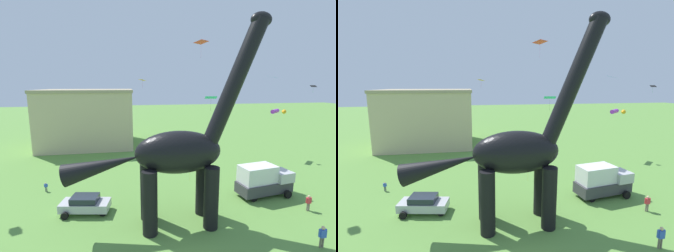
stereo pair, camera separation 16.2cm
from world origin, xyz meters
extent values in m
cylinder|color=black|center=(2.80, 7.05, 2.50)|extent=(1.16, 1.16, 4.99)
cylinder|color=black|center=(2.80, 4.84, 2.50)|extent=(1.16, 1.16, 4.99)
cylinder|color=black|center=(-1.99, 7.05, 2.50)|extent=(1.16, 1.16, 4.99)
cylinder|color=black|center=(-1.99, 4.84, 2.50)|extent=(1.16, 1.16, 4.99)
ellipsoid|color=black|center=(0.40, 5.95, 6.00)|extent=(6.83, 2.94, 3.36)
cylinder|color=black|center=(4.84, 5.95, 11.39)|extent=(4.91, 1.26, 9.73)
ellipsoid|color=black|center=(6.71, 5.95, 16.02)|extent=(1.68, 1.05, 1.16)
cone|color=black|center=(-5.33, 5.95, 5.23)|extent=(6.00, 1.68, 2.85)
cube|color=#B7B7BC|center=(-7.33, 8.90, 0.67)|extent=(4.44, 2.47, 0.72)
cube|color=#232B35|center=(-7.33, 8.90, 1.29)|extent=(2.50, 1.93, 0.52)
cylinder|color=black|center=(-5.78, 9.79, 0.31)|extent=(0.65, 0.32, 0.62)
cylinder|color=black|center=(-5.78, 8.01, 0.31)|extent=(0.65, 0.32, 0.62)
cylinder|color=black|center=(-8.88, 9.79, 0.31)|extent=(0.65, 0.32, 0.62)
cylinder|color=black|center=(-8.88, 8.01, 0.31)|extent=(0.65, 0.32, 0.62)
cube|color=#38383D|center=(10.08, 9.25, 0.95)|extent=(5.86, 2.96, 1.10)
cube|color=#B7B7BC|center=(11.93, 9.25, 2.00)|extent=(2.07, 2.19, 1.00)
cube|color=silver|center=(9.30, 9.25, 2.35)|extent=(3.86, 2.56, 1.70)
cylinder|color=black|center=(12.10, 10.30, 0.40)|extent=(0.83, 0.38, 0.80)
cylinder|color=black|center=(12.10, 8.20, 0.40)|extent=(0.83, 0.38, 0.80)
cylinder|color=black|center=(8.40, 10.30, 0.40)|extent=(0.83, 0.38, 0.80)
cylinder|color=black|center=(8.40, 8.20, 0.40)|extent=(0.83, 0.38, 0.80)
cylinder|color=#2D3347|center=(-12.21, 13.99, 0.25)|extent=(0.08, 0.08, 0.49)
cylinder|color=#2D3347|center=(-12.09, 13.99, 0.25)|extent=(0.08, 0.08, 0.49)
cube|color=blue|center=(-12.15, 13.99, 0.66)|extent=(0.27, 0.16, 0.35)
sphere|color=tan|center=(-12.15, 13.99, 0.92)|extent=(0.15, 0.15, 0.15)
cylinder|color=blue|center=(-12.30, 13.99, 0.68)|extent=(0.07, 0.07, 0.33)
cylinder|color=blue|center=(-12.00, 13.99, 0.68)|extent=(0.07, 0.07, 0.33)
cylinder|color=#6B6056|center=(9.50, 1.26, 0.40)|extent=(0.13, 0.13, 0.80)
cylinder|color=#6B6056|center=(9.69, 1.26, 0.40)|extent=(0.13, 0.13, 0.80)
cube|color=blue|center=(9.59, 1.26, 1.08)|extent=(0.43, 0.27, 0.57)
sphere|color=tan|center=(9.59, 1.26, 1.49)|extent=(0.25, 0.25, 0.25)
cylinder|color=blue|center=(9.34, 1.26, 1.11)|extent=(0.11, 0.11, 0.54)
cylinder|color=blue|center=(9.84, 1.26, 1.11)|extent=(0.11, 0.11, 0.54)
cylinder|color=#6B6056|center=(12.24, 5.76, 0.36)|extent=(0.12, 0.12, 0.72)
cylinder|color=#6B6056|center=(12.42, 5.76, 0.36)|extent=(0.12, 0.12, 0.72)
cube|color=#D1333D|center=(12.33, 5.76, 0.98)|extent=(0.39, 0.24, 0.51)
sphere|color=tan|center=(12.33, 5.76, 1.35)|extent=(0.23, 0.23, 0.23)
cylinder|color=#D1333D|center=(12.10, 5.76, 1.01)|extent=(0.10, 0.10, 0.49)
cylinder|color=#D1333D|center=(12.55, 5.76, 1.01)|extent=(0.10, 0.10, 0.49)
cube|color=red|center=(5.48, 16.85, 16.18)|extent=(2.03, 1.96, 0.28)
cylinder|color=pink|center=(5.48, 16.85, 15.12)|extent=(0.01, 0.01, 1.63)
cylinder|color=purple|center=(18.76, 21.08, 7.19)|extent=(2.11, 1.86, 0.62)
cone|color=orange|center=(19.52, 20.13, 7.19)|extent=(0.84, 0.85, 0.65)
cube|color=black|center=(21.62, 17.25, 10.99)|extent=(0.84, 0.66, 0.25)
cylinder|color=green|center=(21.62, 17.25, 10.50)|extent=(0.01, 0.01, 0.75)
cube|color=orange|center=(-1.86, 12.51, 11.64)|extent=(0.75, 0.86, 0.13)
cylinder|color=pink|center=(-1.86, 12.51, 11.17)|extent=(0.01, 0.01, 0.72)
cube|color=#19B2B7|center=(8.19, 20.34, 9.40)|extent=(1.86, 1.51, 0.40)
cylinder|color=black|center=(8.19, 20.34, 8.34)|extent=(0.01, 0.01, 1.64)
cube|color=#19B2B7|center=(15.56, 17.41, 12.17)|extent=(1.86, 1.91, 0.28)
cube|color=yellow|center=(1.72, 7.32, 4.25)|extent=(1.41, 1.41, 0.27)
cylinder|color=yellow|center=(1.72, 7.32, 3.50)|extent=(0.01, 0.01, 1.15)
cube|color=#CCB78E|center=(-10.47, 33.74, 4.91)|extent=(15.84, 11.75, 9.82)
cube|color=tan|center=(-10.47, 33.74, 10.07)|extent=(16.15, 11.99, 0.50)
camera|label=1|loc=(-3.47, -11.50, 11.19)|focal=25.37mm
camera|label=2|loc=(-3.31, -11.53, 11.19)|focal=25.37mm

